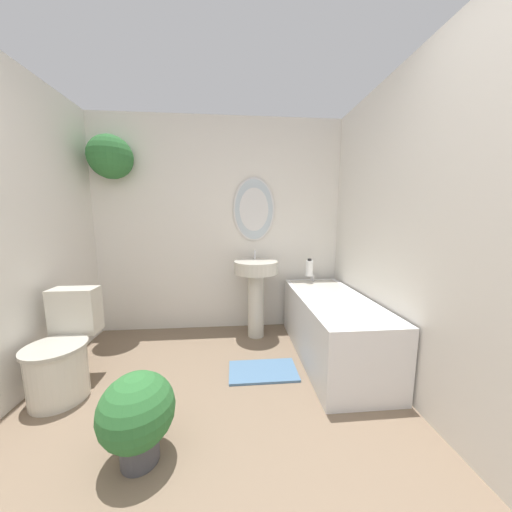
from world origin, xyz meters
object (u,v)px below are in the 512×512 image
object	(u,v)px
shampoo_bottle	(309,268)
potted_plant	(137,414)
toilet	(63,354)
pedestal_sink	(256,284)
bathtub	(331,326)

from	to	relation	value
shampoo_bottle	potted_plant	bearing A→B (deg)	-132.38
shampoo_bottle	toilet	bearing A→B (deg)	-157.78
toilet	shampoo_bottle	xyz separation A→B (m)	(2.10, 0.86, 0.45)
pedestal_sink	shampoo_bottle	bearing A→B (deg)	4.23
shampoo_bottle	potted_plant	xyz separation A→B (m)	(-1.35, -1.48, -0.47)
potted_plant	pedestal_sink	bearing A→B (deg)	62.44
toilet	potted_plant	distance (m)	0.97
toilet	shampoo_bottle	world-z (taller)	shampoo_bottle
bathtub	shampoo_bottle	bearing A→B (deg)	96.89
bathtub	potted_plant	bearing A→B (deg)	-146.29
toilet	pedestal_sink	distance (m)	1.73
shampoo_bottle	potted_plant	world-z (taller)	shampoo_bottle
pedestal_sink	potted_plant	xyz separation A→B (m)	(-0.75, -1.44, -0.31)
bathtub	toilet	bearing A→B (deg)	-171.54
pedestal_sink	potted_plant	distance (m)	1.65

